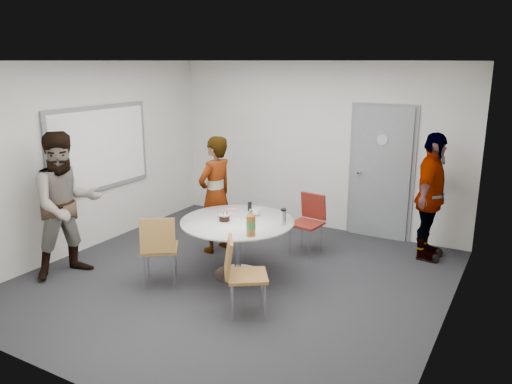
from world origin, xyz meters
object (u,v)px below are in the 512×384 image
Objects in this scene: table at (239,229)px; person_left at (67,205)px; chair_near_left at (159,244)px; door at (381,173)px; chair_far at (309,217)px; person_right at (430,197)px; whiteboard at (100,148)px; person_main at (216,195)px; chair_near_right at (239,269)px.

person_left is (-1.94, -1.00, 0.29)m from table.
chair_near_left is (-0.68, -0.73, -0.09)m from table.
door is 1.14× the size of person_left.
person_right is (1.54, 0.59, 0.37)m from chair_far.
chair_far is at bearing 111.54° from person_right.
person_left is (0.51, -1.10, -0.52)m from whiteboard.
whiteboard reaches higher than chair_near_left.
person_left reaches higher than person_right.
whiteboard is at bearing 177.75° from table.
person_main reaches higher than table.
door is 4.25m from whiteboard.
person_right is (4.41, 1.75, -0.56)m from whiteboard.
chair_near_left is 1.40m from person_main.
table is 1.58× the size of chair_near_left.
person_right is (2.74, 1.22, 0.05)m from person_main.
chair_near_left is 1.22m from chair_near_right.
table is at bearing 77.62° from chair_far.
person_left is 1.05× the size of person_right.
person_right is at bearing 8.75° from chair_near_left.
person_left reaches higher than table.
table is 0.85× the size of person_main.
door reaches higher than chair_near_left.
whiteboard is 1.13× the size of person_main.
person_right is at bearing 43.23° from table.
table is at bearing -2.25° from whiteboard.
person_main is at bearing 58.30° from chair_near_left.
whiteboard is 2.22× the size of chair_far.
person_right is (2.65, 2.58, 0.33)m from chair_near_left.
whiteboard is at bearing 28.30° from chair_far.
chair_far is 3.29m from person_left.
table is 1.01m from chair_near_left.
chair_near_right is (0.53, -0.86, -0.11)m from table.
door is 2.48× the size of chair_far.
person_right is at bearing -32.03° from door.
person_left is at bearing -25.78° from person_main.
chair_near_right is 0.50× the size of person_right.
chair_near_left is at bearing -132.96° from table.
whiteboard is at bearing -62.61° from person_main.
whiteboard is 1.02× the size of person_left.
chair_far is at bearing 71.30° from table.
person_right is (1.43, 2.71, 0.35)m from chair_near_right.
chair_near_left is 1.03× the size of chair_near_right.
person_main reaches higher than chair_far.
person_main is at bearing -137.18° from door.
table reaches higher than chair_far.
person_left is at bearing -152.67° from table.
whiteboard is 1.86m from person_main.
person_right reaches higher than chair_near_right.
chair_near_right is at bearing -17.77° from whiteboard.
person_right reaches higher than chair_far.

